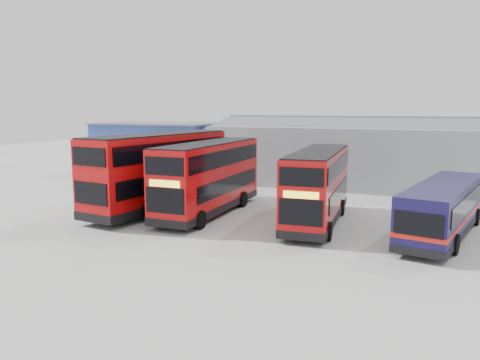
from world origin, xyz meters
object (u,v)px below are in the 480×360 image
Objects in this scene: office_block at (163,148)px; double_decker_left at (160,172)px; panel_van at (115,168)px; single_decker_blue at (443,210)px; double_decker_right at (318,187)px; maintenance_shed at (392,154)px; double_decker_centre at (209,178)px.

office_block is 1.03× the size of double_decker_left.
double_decker_left is 12.83m from panel_van.
panel_van is (-0.74, -6.77, -1.33)m from office_block.
single_decker_blue is 28.07m from panel_van.
single_decker_blue is (17.01, 0.23, -1.09)m from double_decker_left.
office_block reaches higher than double_decker_left.
double_decker_left is 1.18× the size of double_decker_right.
office_block is 17.40m from double_decker_left.
maintenance_shed reaches higher than single_decker_blue.
maintenance_shed is at bearing -121.08° from double_decker_left.
double_decker_left is at bearing -57.98° from office_block.
panel_van is (-13.46, 7.80, -0.99)m from double_decker_centre.
maintenance_shed is 19.00m from double_decker_centre.
double_decker_right is (19.58, -14.31, -0.48)m from office_block.
double_decker_centre reaches higher than panel_van.
office_block is 1.15× the size of double_decker_centre.
maintenance_shed is 16.50m from double_decker_right.
office_block is 24.26m from double_decker_right.
double_decker_left is 10.37m from double_decker_right.
maintenance_shed is 2.85× the size of double_decker_centre.
maintenance_shed reaches higher than panel_van.
maintenance_shed is (22.00, 2.01, 0.02)m from office_block.
maintenance_shed reaches higher than office_block.
office_block is 1.17× the size of single_decker_blue.
double_decker_centre is 6.86m from double_decker_right.
double_decker_left is at bearing 177.42° from double_decker_right.
double_decker_left reaches higher than double_decker_right.
maintenance_shed is 21.07m from double_decker_left.
double_decker_left reaches higher than double_decker_centre.
double_decker_centre is at bearing -14.81° from panel_van.
office_block is at bearing 138.81° from double_decker_right.
double_decker_right is at bearing -171.32° from double_decker_left.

